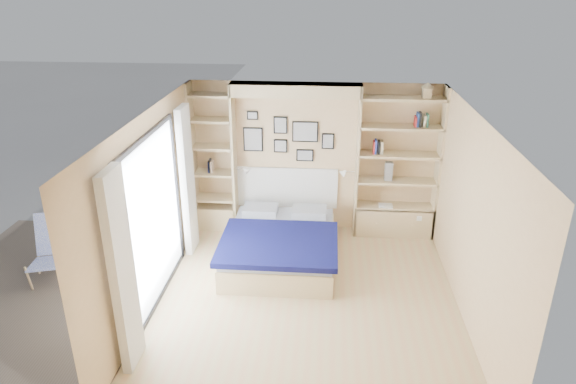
{
  "coord_description": "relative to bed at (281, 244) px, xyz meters",
  "views": [
    {
      "loc": [
        0.23,
        -5.75,
        4.01
      ],
      "look_at": [
        -0.32,
        0.9,
        1.2
      ],
      "focal_mm": 32.0,
      "sensor_mm": 36.0,
      "label": 1
    }
  ],
  "objects": [
    {
      "name": "deck",
      "position": [
        -3.16,
        -1.06,
        -0.27
      ],
      "size": [
        3.2,
        4.0,
        0.05
      ],
      "primitive_type": "cube",
      "color": "brown",
      "rests_on": "ground"
    },
    {
      "name": "photo_gallery",
      "position": [
        -0.01,
        1.16,
        1.33
      ],
      "size": [
        1.48,
        0.02,
        0.82
      ],
      "color": "black",
      "rests_on": "ground"
    },
    {
      "name": "shelf_decor",
      "position": [
        1.48,
        1.01,
        1.41
      ],
      "size": [
        3.51,
        0.23,
        2.03
      ],
      "color": "#A51E1E",
      "rests_on": "ground"
    },
    {
      "name": "bed",
      "position": [
        0.0,
        0.0,
        0.0
      ],
      "size": [
        1.69,
        2.23,
        1.07
      ],
      "color": "tan",
      "rests_on": "ground"
    },
    {
      "name": "ground",
      "position": [
        0.44,
        -1.06,
        -0.27
      ],
      "size": [
        4.5,
        4.5,
        0.0
      ],
      "primitive_type": "plane",
      "color": "tan",
      "rests_on": "ground"
    },
    {
      "name": "room_shell",
      "position": [
        0.06,
        0.46,
        0.81
      ],
      "size": [
        4.5,
        4.5,
        4.5
      ],
      "color": "#D6B07E",
      "rests_on": "ground"
    },
    {
      "name": "deck_chair",
      "position": [
        -3.21,
        -0.69,
        0.15
      ],
      "size": [
        0.76,
        0.99,
        0.89
      ],
      "rotation": [
        0.0,
        0.0,
        0.29
      ],
      "color": "tan",
      "rests_on": "ground"
    },
    {
      "name": "reading_lamps",
      "position": [
        0.14,
        0.94,
        0.83
      ],
      "size": [
        1.92,
        0.12,
        0.15
      ],
      "color": "silver",
      "rests_on": "ground"
    }
  ]
}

